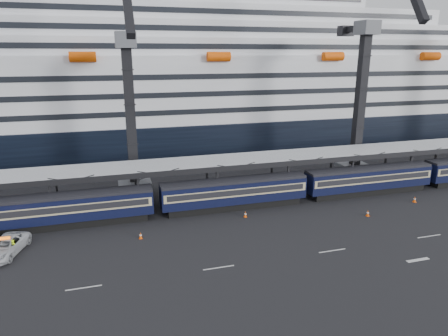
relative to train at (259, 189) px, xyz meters
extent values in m
plane|color=black|center=(4.65, -10.00, -2.20)|extent=(260.00, 260.00, 0.00)
cube|color=beige|center=(-21.35, -14.00, -2.19)|extent=(3.00, 0.15, 0.02)
cube|color=beige|center=(-9.35, -14.00, -2.19)|extent=(3.00, 0.15, 0.02)
cube|color=beige|center=(2.65, -14.00, -2.19)|extent=(3.00, 0.15, 0.02)
cube|color=beige|center=(14.65, -14.00, -2.19)|extent=(3.00, 0.15, 0.02)
cube|color=beige|center=(9.65, -18.00, -2.19)|extent=(2.50, 0.40, 0.02)
cube|color=black|center=(-23.35, 0.00, -1.75)|extent=(17.48, 2.40, 0.90)
cube|color=black|center=(-23.35, 0.00, 0.05)|extent=(19.00, 2.80, 2.70)
cube|color=tan|center=(-23.35, 0.00, 0.35)|extent=(18.62, 2.92, 1.05)
cube|color=black|center=(-23.35, 0.00, 0.40)|extent=(17.86, 2.98, 0.70)
cube|color=black|center=(-23.35, 0.00, 1.55)|extent=(19.00, 2.50, 0.35)
cube|color=black|center=(-3.35, 0.00, -1.75)|extent=(17.48, 2.40, 0.90)
cube|color=black|center=(-3.35, 0.00, 0.05)|extent=(19.00, 2.80, 2.70)
cube|color=tan|center=(-3.35, 0.00, 0.35)|extent=(18.62, 2.92, 1.05)
cube|color=black|center=(-3.35, 0.00, 0.40)|extent=(17.86, 2.98, 0.70)
cube|color=black|center=(-3.35, 0.00, 1.55)|extent=(19.00, 2.50, 0.35)
cube|color=black|center=(16.65, 0.00, -1.75)|extent=(17.48, 2.40, 0.90)
cube|color=black|center=(16.65, 0.00, 0.05)|extent=(19.00, 2.80, 2.70)
cube|color=tan|center=(16.65, 0.00, 0.35)|extent=(18.62, 2.92, 1.05)
cube|color=black|center=(16.65, 0.00, 0.40)|extent=(17.86, 2.98, 0.70)
cube|color=black|center=(16.65, 0.00, 1.55)|extent=(19.00, 2.50, 0.35)
cube|color=#9B9EA3|center=(4.65, 4.00, 3.20)|extent=(130.00, 6.00, 0.25)
cube|color=black|center=(4.65, 1.00, 2.90)|extent=(130.00, 0.25, 0.70)
cube|color=black|center=(4.65, 7.00, 2.90)|extent=(130.00, 0.25, 0.70)
cube|color=black|center=(-25.35, 1.20, 0.50)|extent=(0.25, 0.25, 5.40)
cube|color=black|center=(-25.35, 6.80, 0.50)|extent=(0.25, 0.25, 5.40)
cube|color=black|center=(-15.35, 1.20, 0.50)|extent=(0.25, 0.25, 5.40)
cube|color=black|center=(-15.35, 6.80, 0.50)|extent=(0.25, 0.25, 5.40)
cube|color=black|center=(-5.35, 1.20, 0.50)|extent=(0.25, 0.25, 5.40)
cube|color=black|center=(-5.35, 6.80, 0.50)|extent=(0.25, 0.25, 5.40)
cube|color=black|center=(4.65, 1.20, 0.50)|extent=(0.25, 0.25, 5.40)
cube|color=black|center=(4.65, 6.80, 0.50)|extent=(0.25, 0.25, 5.40)
cube|color=black|center=(14.65, 1.20, 0.50)|extent=(0.25, 0.25, 5.40)
cube|color=black|center=(14.65, 6.80, 0.50)|extent=(0.25, 0.25, 5.40)
cube|color=black|center=(24.65, 1.20, 0.50)|extent=(0.25, 0.25, 5.40)
cube|color=black|center=(24.65, 6.80, 0.50)|extent=(0.25, 0.25, 5.40)
cube|color=black|center=(34.65, 6.80, 0.50)|extent=(0.25, 0.25, 5.40)
cube|color=black|center=(4.65, 36.00, 1.30)|extent=(200.00, 28.00, 7.00)
cube|color=silver|center=(4.65, 36.00, 10.80)|extent=(190.00, 26.88, 12.00)
cube|color=silver|center=(4.65, 36.00, 18.30)|extent=(160.00, 24.64, 3.00)
cube|color=black|center=(4.65, 23.63, 18.30)|extent=(153.60, 0.12, 0.90)
cube|color=silver|center=(4.65, 36.00, 21.30)|extent=(124.00, 21.84, 3.00)
cube|color=black|center=(4.65, 25.03, 21.30)|extent=(119.04, 0.12, 0.90)
cube|color=silver|center=(4.65, 36.00, 24.30)|extent=(90.00, 19.04, 3.00)
cube|color=black|center=(4.65, 26.43, 24.30)|extent=(86.40, 0.12, 0.90)
cube|color=silver|center=(4.65, 36.00, 27.30)|extent=(56.00, 16.24, 3.00)
cylinder|color=#F15207|center=(-21.35, 21.96, 16.60)|extent=(4.00, 1.60, 1.60)
cylinder|color=#F15207|center=(0.65, 21.96, 16.60)|extent=(4.00, 1.60, 1.60)
cylinder|color=#F15207|center=(22.65, 21.96, 16.60)|extent=(4.00, 1.60, 1.60)
cylinder|color=#F15207|center=(44.65, 21.96, 16.60)|extent=(4.00, 1.60, 1.60)
cube|color=#494C51|center=(-15.35, 9.00, -1.20)|extent=(4.50, 4.50, 2.00)
cube|color=black|center=(-15.35, 9.00, 8.80)|extent=(1.30, 1.30, 18.00)
cube|color=#494C51|center=(-15.35, 9.00, 18.80)|extent=(2.60, 3.20, 2.00)
cube|color=black|center=(-15.35, 11.52, 18.80)|extent=(0.90, 5.04, 0.90)
cube|color=black|center=(-15.35, 14.04, 18.60)|extent=(2.20, 1.60, 1.60)
cube|color=#494C51|center=(19.65, 8.00, -1.20)|extent=(4.50, 4.50, 2.00)
cube|color=black|center=(19.65, 8.00, 9.80)|extent=(1.30, 1.30, 20.00)
cube|color=#494C51|center=(19.65, 8.00, 20.80)|extent=(2.60, 3.20, 2.00)
cube|color=black|center=(19.65, 10.80, 20.80)|extent=(0.90, 5.60, 0.90)
cube|color=black|center=(19.65, 13.60, 20.60)|extent=(2.20, 1.60, 1.60)
imported|color=#B7BABF|center=(-29.06, -5.58, -1.36)|extent=(4.36, 6.59, 1.68)
imported|color=#C8FF0D|center=(-28.23, -5.87, -1.39)|extent=(0.71, 0.65, 1.63)
cube|color=#F15207|center=(-15.85, -5.71, -2.18)|extent=(0.37, 0.37, 0.04)
cone|color=#F15207|center=(-15.85, -5.71, -1.81)|extent=(0.31, 0.31, 0.71)
cylinder|color=white|center=(-15.85, -5.71, -1.81)|extent=(0.27, 0.27, 0.12)
cube|color=#F15207|center=(-2.99, -3.29, -2.18)|extent=(0.38, 0.38, 0.04)
cone|color=#F15207|center=(-2.99, -3.29, -1.80)|extent=(0.32, 0.32, 0.72)
cylinder|color=white|center=(-2.99, -3.29, -1.80)|extent=(0.27, 0.27, 0.12)
cube|color=#F15207|center=(11.62, -7.20, -2.18)|extent=(0.41, 0.41, 0.04)
cone|color=#F15207|center=(11.62, -7.20, -1.77)|extent=(0.34, 0.34, 0.77)
cylinder|color=white|center=(11.62, -7.20, -1.77)|extent=(0.29, 0.29, 0.13)
cube|color=#F15207|center=(20.64, -4.81, -2.18)|extent=(0.42, 0.42, 0.04)
cone|color=#F15207|center=(20.64, -4.81, -1.76)|extent=(0.35, 0.35, 0.79)
cylinder|color=white|center=(20.64, -4.81, -1.76)|extent=(0.30, 0.30, 0.13)
camera|label=1|loc=(-18.15, -46.14, 17.11)|focal=32.00mm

